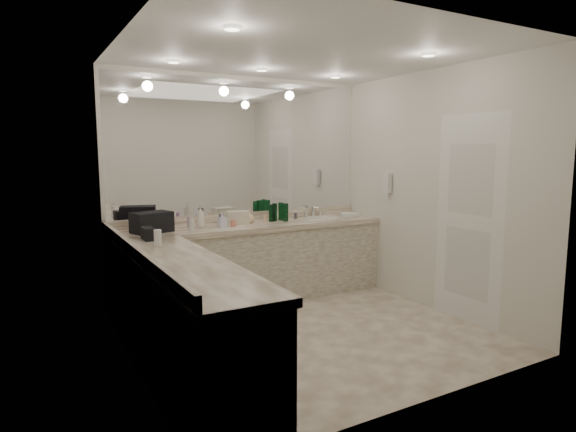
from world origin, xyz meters
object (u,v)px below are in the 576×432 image
wall_phone (387,183)px  sink (322,219)px  soap_bottle_b (222,220)px  hand_towel (349,214)px  cream_cosmetic_case (237,217)px  soap_bottle_a (200,217)px  soap_bottle_c (248,216)px  black_toiletry_bag (152,222)px

wall_phone → sink: bearing=140.4°
soap_bottle_b → hand_towel: bearing=3.5°
sink → cream_cosmetic_case: size_ratio=1.71×
soap_bottle_a → soap_bottle_c: (0.58, -0.00, -0.03)m
wall_phone → hand_towel: bearing=108.0°
cream_cosmetic_case → soap_bottle_a: (-0.44, -0.02, 0.04)m
black_toiletry_bag → cream_cosmetic_case: bearing=6.6°
wall_phone → soap_bottle_b: 2.04m
soap_bottle_b → soap_bottle_c: bearing=21.2°
black_toiletry_bag → hand_towel: (2.55, 0.05, -0.09)m
wall_phone → cream_cosmetic_case: 1.85m
sink → black_toiletry_bag: (-2.11, -0.03, 0.12)m
black_toiletry_bag → soap_bottle_b: black_toiletry_bag is taller
soap_bottle_b → soap_bottle_c: (0.38, 0.15, -0.00)m
black_toiletry_bag → soap_bottle_b: (0.75, -0.06, -0.02)m
hand_towel → soap_bottle_b: 1.80m
soap_bottle_a → hand_towel: bearing=-1.2°
sink → soap_bottle_b: 1.37m
wall_phone → black_toiletry_bag: size_ratio=0.62×
cream_cosmetic_case → wall_phone: bearing=-8.6°
hand_towel → soap_bottle_c: (-1.42, 0.04, 0.06)m
wall_phone → cream_cosmetic_case: size_ratio=0.93×
sink → cream_cosmetic_case: bearing=175.5°
sink → black_toiletry_bag: size_ratio=1.14×
hand_towel → soap_bottle_b: size_ratio=1.31×
soap_bottle_a → black_toiletry_bag: bearing=-170.5°
black_toiletry_bag → cream_cosmetic_case: black_toiletry_bag is taller
black_toiletry_bag → soap_bottle_a: size_ratio=1.66×
hand_towel → soap_bottle_c: 1.42m
hand_towel → soap_bottle_a: bearing=178.8°
wall_phone → soap_bottle_c: wall_phone is taller
wall_phone → hand_towel: size_ratio=1.05×
soap_bottle_a → soap_bottle_b: (0.19, -0.15, -0.03)m
soap_bottle_b → soap_bottle_a: bearing=141.8°
wall_phone → soap_bottle_b: (-1.97, 0.41, -0.36)m
wall_phone → black_toiletry_bag: bearing=170.2°
sink → hand_towel: 0.44m
cream_cosmetic_case → soap_bottle_a: size_ratio=1.10×
wall_phone → soap_bottle_a: 2.26m
wall_phone → soap_bottle_c: bearing=160.5°
sink → wall_phone: 0.91m
black_toiletry_bag → soap_bottle_c: 1.14m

